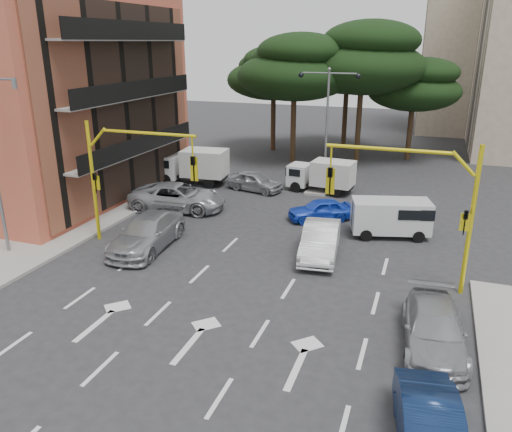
{
  "coord_description": "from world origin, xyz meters",
  "views": [
    {
      "loc": [
        6.86,
        -17.57,
        9.53
      ],
      "look_at": [
        -0.71,
        3.69,
        1.6
      ],
      "focal_mm": 35.0,
      "sensor_mm": 36.0,
      "label": 1
    }
  ],
  "objects_px": {
    "van_white": "(390,218)",
    "box_truck_b": "(321,176)",
    "car_navy_parked": "(430,431)",
    "signal_mast_left": "(123,167)",
    "car_white_hatch": "(320,240)",
    "box_truck_a": "(193,167)",
    "car_silver_cross_a": "(178,197)",
    "car_silver_parked": "(434,329)",
    "car_blue_compact": "(320,210)",
    "car_silver_cross_b": "(255,181)",
    "car_silver_wagon": "(147,233)",
    "street_lamp_center": "(328,106)",
    "signal_mast_right": "(424,196)"
  },
  "relations": [
    {
      "from": "signal_mast_left",
      "to": "street_lamp_center",
      "type": "relative_size",
      "value": 0.77
    },
    {
      "from": "car_navy_parked",
      "to": "street_lamp_center",
      "type": "bearing_deg",
      "value": 98.39
    },
    {
      "from": "car_silver_cross_a",
      "to": "box_truck_b",
      "type": "bearing_deg",
      "value": -55.51
    },
    {
      "from": "signal_mast_right",
      "to": "car_white_hatch",
      "type": "bearing_deg",
      "value": 157.98
    },
    {
      "from": "signal_mast_left",
      "to": "car_navy_parked",
      "type": "height_order",
      "value": "signal_mast_left"
    },
    {
      "from": "car_white_hatch",
      "to": "signal_mast_left",
      "type": "bearing_deg",
      "value": -176.32
    },
    {
      "from": "car_blue_compact",
      "to": "car_silver_wagon",
      "type": "bearing_deg",
      "value": -77.07
    },
    {
      "from": "van_white",
      "to": "box_truck_b",
      "type": "bearing_deg",
      "value": -158.11
    },
    {
      "from": "signal_mast_left",
      "to": "box_truck_a",
      "type": "relative_size",
      "value": 1.2
    },
    {
      "from": "signal_mast_left",
      "to": "car_navy_parked",
      "type": "xyz_separation_m",
      "value": [
        14.4,
        -9.1,
        -3.21
      ]
    },
    {
      "from": "car_navy_parked",
      "to": "car_silver_parked",
      "type": "bearing_deg",
      "value": 80.19
    },
    {
      "from": "car_silver_parked",
      "to": "van_white",
      "type": "distance_m",
      "value": 10.07
    },
    {
      "from": "box_truck_a",
      "to": "car_blue_compact",
      "type": "bearing_deg",
      "value": -119.76
    },
    {
      "from": "car_blue_compact",
      "to": "car_silver_cross_b",
      "type": "height_order",
      "value": "car_silver_cross_b"
    },
    {
      "from": "car_navy_parked",
      "to": "van_white",
      "type": "distance_m",
      "value": 14.71
    },
    {
      "from": "car_blue_compact",
      "to": "car_silver_parked",
      "type": "xyz_separation_m",
      "value": [
        6.22,
        -10.94,
        0.07
      ]
    },
    {
      "from": "car_navy_parked",
      "to": "box_truck_b",
      "type": "bearing_deg",
      "value": 99.47
    },
    {
      "from": "car_white_hatch",
      "to": "van_white",
      "type": "xyz_separation_m",
      "value": [
        2.83,
        3.66,
        0.21
      ]
    },
    {
      "from": "car_blue_compact",
      "to": "signal_mast_left",
      "type": "bearing_deg",
      "value": -82.04
    },
    {
      "from": "car_silver_cross_b",
      "to": "car_silver_cross_a",
      "type": "bearing_deg",
      "value": 163.08
    },
    {
      "from": "street_lamp_center",
      "to": "car_navy_parked",
      "type": "relative_size",
      "value": 1.89
    },
    {
      "from": "signal_mast_right",
      "to": "car_silver_wagon",
      "type": "xyz_separation_m",
      "value": [
        -12.45,
        -0.15,
        -3.1
      ]
    },
    {
      "from": "street_lamp_center",
      "to": "car_navy_parked",
      "type": "distance_m",
      "value": 24.79
    },
    {
      "from": "signal_mast_left",
      "to": "van_white",
      "type": "xyz_separation_m",
      "value": [
        12.09,
        5.42,
        -2.91
      ]
    },
    {
      "from": "car_silver_cross_b",
      "to": "van_white",
      "type": "distance_m",
      "value": 10.79
    },
    {
      "from": "signal_mast_left",
      "to": "car_blue_compact",
      "type": "xyz_separation_m",
      "value": [
        8.18,
        6.57,
        -3.27
      ]
    },
    {
      "from": "van_white",
      "to": "signal_mast_left",
      "type": "bearing_deg",
      "value": -81.37
    },
    {
      "from": "car_silver_parked",
      "to": "van_white",
      "type": "relative_size",
      "value": 1.21
    },
    {
      "from": "street_lamp_center",
      "to": "car_silver_cross_b",
      "type": "distance_m",
      "value": 7.02
    },
    {
      "from": "signal_mast_right",
      "to": "van_white",
      "type": "relative_size",
      "value": 1.54
    },
    {
      "from": "signal_mast_left",
      "to": "box_truck_b",
      "type": "distance_m",
      "value": 14.24
    },
    {
      "from": "car_silver_cross_b",
      "to": "box_truck_b",
      "type": "bearing_deg",
      "value": -61.17
    },
    {
      "from": "car_silver_parked",
      "to": "box_truck_b",
      "type": "bearing_deg",
      "value": 109.08
    },
    {
      "from": "car_silver_cross_a",
      "to": "car_navy_parked",
      "type": "relative_size",
      "value": 1.38
    },
    {
      "from": "car_white_hatch",
      "to": "car_silver_cross_b",
      "type": "bearing_deg",
      "value": 118.58
    },
    {
      "from": "signal_mast_right",
      "to": "car_blue_compact",
      "type": "xyz_separation_m",
      "value": [
        -5.43,
        6.57,
        -3.27
      ]
    },
    {
      "from": "car_blue_compact",
      "to": "box_truck_b",
      "type": "xyz_separation_m",
      "value": [
        -1.19,
        5.51,
        0.47
      ]
    },
    {
      "from": "signal_mast_left",
      "to": "van_white",
      "type": "height_order",
      "value": "signal_mast_left"
    },
    {
      "from": "car_silver_wagon",
      "to": "car_silver_cross_a",
      "type": "height_order",
      "value": "car_silver_cross_a"
    },
    {
      "from": "signal_mast_right",
      "to": "car_silver_wagon",
      "type": "relative_size",
      "value": 1.11
    },
    {
      "from": "car_white_hatch",
      "to": "box_truck_a",
      "type": "distance_m",
      "value": 14.6
    },
    {
      "from": "car_silver_cross_a",
      "to": "car_silver_parked",
      "type": "height_order",
      "value": "car_silver_cross_a"
    },
    {
      "from": "car_blue_compact",
      "to": "car_silver_cross_a",
      "type": "height_order",
      "value": "car_silver_cross_a"
    },
    {
      "from": "car_silver_parked",
      "to": "box_truck_b",
      "type": "height_order",
      "value": "box_truck_b"
    },
    {
      "from": "car_white_hatch",
      "to": "van_white",
      "type": "bearing_deg",
      "value": 45.24
    },
    {
      "from": "signal_mast_left",
      "to": "car_silver_parked",
      "type": "relative_size",
      "value": 1.27
    },
    {
      "from": "car_silver_wagon",
      "to": "car_silver_cross_b",
      "type": "relative_size",
      "value": 1.41
    },
    {
      "from": "car_silver_wagon",
      "to": "signal_mast_left",
      "type": "bearing_deg",
      "value": 168.69
    },
    {
      "from": "car_silver_cross_a",
      "to": "car_silver_parked",
      "type": "relative_size",
      "value": 1.2
    },
    {
      "from": "van_white",
      "to": "car_navy_parked",
      "type": "bearing_deg",
      "value": -6.45
    }
  ]
}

